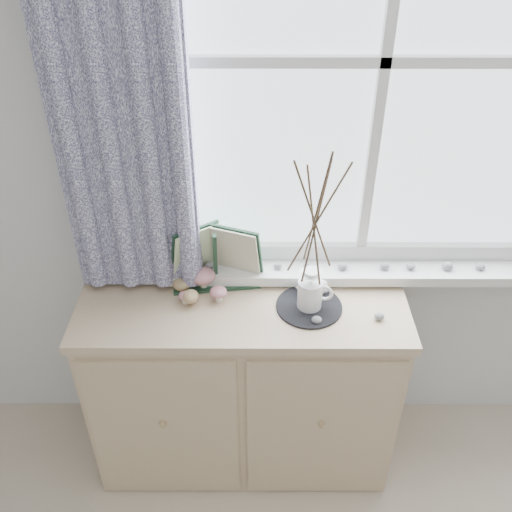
# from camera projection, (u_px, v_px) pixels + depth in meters

# --- Properties ---
(sideboard) EXTENTS (1.20, 0.45, 0.85)m
(sideboard) POSITION_uv_depth(u_px,v_px,m) (244.00, 384.00, 2.30)
(sideboard) COLOR tan
(sideboard) RESTS_ON ground
(botanical_book) EXTENTS (0.39, 0.18, 0.26)m
(botanical_book) POSITION_uv_depth(u_px,v_px,m) (215.00, 261.00, 2.05)
(botanical_book) COLOR #1B3926
(botanical_book) RESTS_ON sideboard
(toadstool_cluster) EXTENTS (0.18, 0.15, 0.09)m
(toadstool_cluster) POSITION_uv_depth(u_px,v_px,m) (205.00, 282.00, 2.08)
(toadstool_cluster) COLOR silver
(toadstool_cluster) RESTS_ON sideboard
(wooden_eggs) EXTENTS (0.10, 0.12, 0.08)m
(wooden_eggs) POSITION_uv_depth(u_px,v_px,m) (186.00, 290.00, 2.07)
(wooden_eggs) COLOR tan
(wooden_eggs) RESTS_ON sideboard
(songbird_figurine) EXTENTS (0.15, 0.08, 0.07)m
(songbird_figurine) POSITION_uv_depth(u_px,v_px,m) (311.00, 288.00, 2.07)
(songbird_figurine) COLOR silver
(songbird_figurine) RESTS_ON sideboard
(crocheted_doily) EXTENTS (0.24, 0.24, 0.01)m
(crocheted_doily) POSITION_uv_depth(u_px,v_px,m) (309.00, 306.00, 2.04)
(crocheted_doily) COLOR black
(crocheted_doily) RESTS_ON sideboard
(twig_pitcher) EXTENTS (0.30, 0.30, 0.67)m
(twig_pitcher) POSITION_uv_depth(u_px,v_px,m) (315.00, 217.00, 1.82)
(twig_pitcher) COLOR white
(twig_pitcher) RESTS_ON crocheted_doily
(sideboard_pebbles) EXTENTS (0.26, 0.19, 0.03)m
(sideboard_pebbles) POSITION_uv_depth(u_px,v_px,m) (340.00, 309.00, 2.02)
(sideboard_pebbles) COLOR gray
(sideboard_pebbles) RESTS_ON sideboard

